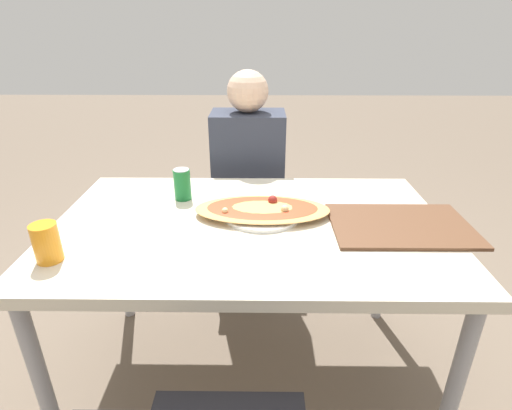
{
  "coord_description": "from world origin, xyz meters",
  "views": [
    {
      "loc": [
        0.04,
        -1.26,
        1.39
      ],
      "look_at": [
        0.02,
        0.02,
        0.8
      ],
      "focal_mm": 28.0,
      "sensor_mm": 36.0,
      "label": 1
    }
  ],
  "objects": [
    {
      "name": "soda_can",
      "position": [
        -0.27,
        0.2,
        0.8
      ],
      "size": [
        0.07,
        0.07,
        0.12
      ],
      "color": "#197233",
      "rests_on": "dining_table"
    },
    {
      "name": "dining_table",
      "position": [
        0.0,
        0.0,
        0.67
      ],
      "size": [
        1.38,
        0.87,
        0.74
      ],
      "color": "beige",
      "rests_on": "ground_plane"
    },
    {
      "name": "chair_far_seated",
      "position": [
        -0.02,
        0.76,
        0.51
      ],
      "size": [
        0.4,
        0.4,
        0.88
      ],
      "rotation": [
        0.0,
        0.0,
        3.14
      ],
      "color": "black",
      "rests_on": "ground_plane"
    },
    {
      "name": "drink_glass",
      "position": [
        -0.59,
        -0.25,
        0.8
      ],
      "size": [
        0.08,
        0.08,
        0.12
      ],
      "color": "orange",
      "rests_on": "dining_table"
    },
    {
      "name": "ground_plane",
      "position": [
        0.0,
        0.0,
        0.0
      ],
      "size": [
        14.0,
        14.0,
        0.0
      ],
      "primitive_type": "plane",
      "color": "#6B5B4C"
    },
    {
      "name": "pizza_main",
      "position": [
        0.05,
        0.06,
        0.76
      ],
      "size": [
        0.5,
        0.29,
        0.06
      ],
      "color": "white",
      "rests_on": "dining_table"
    },
    {
      "name": "serving_tray",
      "position": [
        0.53,
        -0.03,
        0.74
      ],
      "size": [
        0.48,
        0.32,
        0.01
      ],
      "color": "brown",
      "rests_on": "dining_table"
    },
    {
      "name": "person_seated",
      "position": [
        -0.02,
        0.65,
        0.7
      ],
      "size": [
        0.36,
        0.26,
        1.18
      ],
      "rotation": [
        0.0,
        0.0,
        3.14
      ],
      "color": "#2D2D38",
      "rests_on": "ground_plane"
    }
  ]
}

